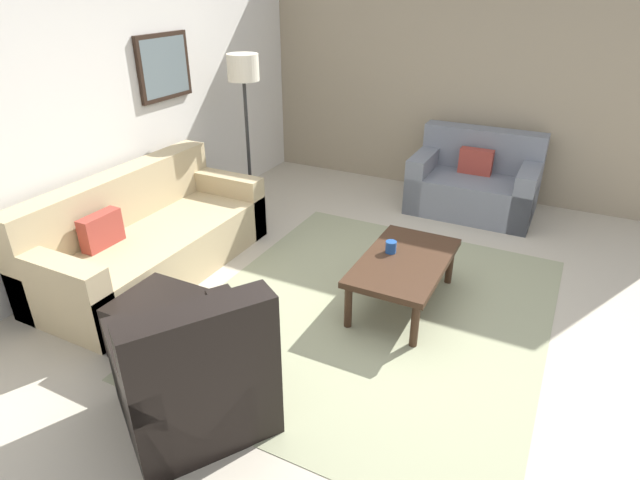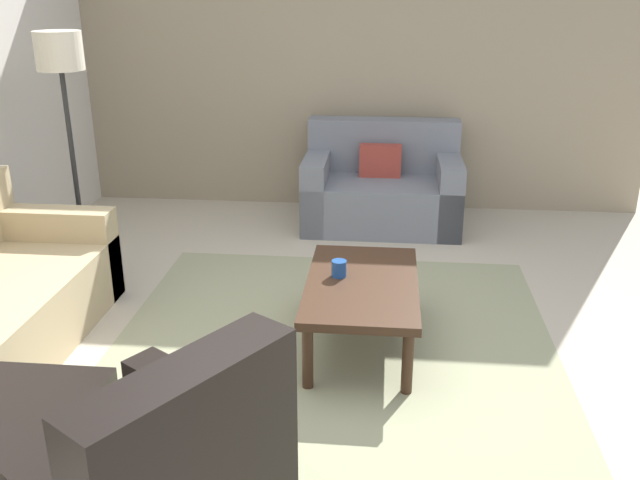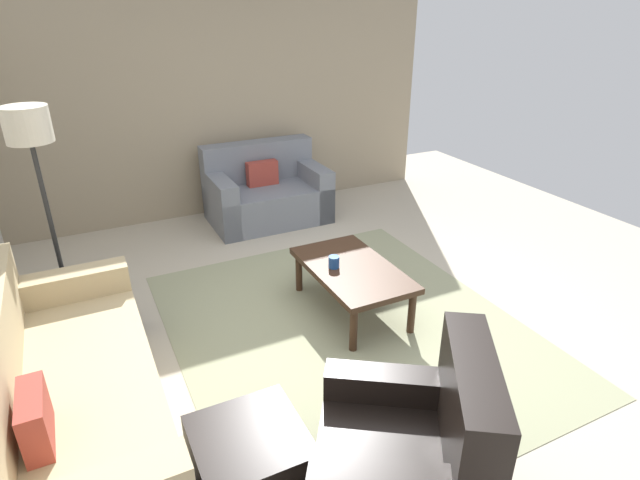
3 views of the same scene
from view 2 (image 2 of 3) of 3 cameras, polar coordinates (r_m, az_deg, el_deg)
ground_plane at (r=3.97m, az=0.84°, el=-10.09°), size 8.00×8.00×0.00m
stone_feature_panel at (r=6.44m, az=3.25°, el=15.06°), size 0.12×5.20×2.80m
area_rug at (r=3.97m, az=0.84°, el=-10.04°), size 3.11×2.62×0.01m
couch_loveseat at (r=6.11m, az=5.13°, el=4.18°), size 0.86×1.33×0.88m
ottoman at (r=3.30m, az=-22.60°, el=-14.94°), size 0.56×0.56×0.40m
coffee_table at (r=4.00m, az=3.48°, el=-4.09°), size 1.10×0.64×0.41m
cup at (r=4.02m, az=1.58°, el=-2.37°), size 0.09×0.09×0.10m
lamp_standing at (r=5.18m, az=-20.51°, el=12.54°), size 0.32×0.32×1.71m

